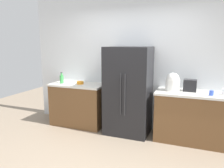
{
  "coord_description": "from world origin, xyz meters",
  "views": [
    {
      "loc": [
        1.22,
        -2.75,
        1.78
      ],
      "look_at": [
        0.0,
        0.39,
        1.14
      ],
      "focal_mm": 35.11,
      "sensor_mm": 36.0,
      "label": 1
    }
  ],
  "objects_px": {
    "rice_cooker": "(173,82)",
    "bowl_a": "(80,83)",
    "refrigerator": "(128,91)",
    "bottle_a": "(62,79)",
    "toaster": "(190,85)",
    "cup_a": "(211,93)"
  },
  "relations": [
    {
      "from": "rice_cooker",
      "to": "bowl_a",
      "type": "distance_m",
      "value": 1.91
    },
    {
      "from": "rice_cooker",
      "to": "bowl_a",
      "type": "height_order",
      "value": "rice_cooker"
    },
    {
      "from": "cup_a",
      "to": "bowl_a",
      "type": "xyz_separation_m",
      "value": [
        -2.55,
        0.11,
        -0.01
      ]
    },
    {
      "from": "toaster",
      "to": "bottle_a",
      "type": "xyz_separation_m",
      "value": [
        -2.61,
        -0.16,
        -0.01
      ]
    },
    {
      "from": "bowl_a",
      "to": "bottle_a",
      "type": "bearing_deg",
      "value": -170.8
    },
    {
      "from": "bottle_a",
      "to": "cup_a",
      "type": "relative_size",
      "value": 2.86
    },
    {
      "from": "refrigerator",
      "to": "bowl_a",
      "type": "height_order",
      "value": "refrigerator"
    },
    {
      "from": "refrigerator",
      "to": "bottle_a",
      "type": "relative_size",
      "value": 7.04
    },
    {
      "from": "bottle_a",
      "to": "rice_cooker",
      "type": "bearing_deg",
      "value": 2.72
    },
    {
      "from": "refrigerator",
      "to": "toaster",
      "type": "height_order",
      "value": "refrigerator"
    },
    {
      "from": "cup_a",
      "to": "bowl_a",
      "type": "relative_size",
      "value": 0.58
    },
    {
      "from": "refrigerator",
      "to": "bowl_a",
      "type": "xyz_separation_m",
      "value": [
        -1.07,
        0.02,
        0.09
      ]
    },
    {
      "from": "rice_cooker",
      "to": "bottle_a",
      "type": "relative_size",
      "value": 1.37
    },
    {
      "from": "toaster",
      "to": "cup_a",
      "type": "bearing_deg",
      "value": -30.92
    },
    {
      "from": "refrigerator",
      "to": "toaster",
      "type": "xyz_separation_m",
      "value": [
        1.13,
        0.11,
        0.17
      ]
    },
    {
      "from": "bottle_a",
      "to": "toaster",
      "type": "bearing_deg",
      "value": 3.59
    },
    {
      "from": "rice_cooker",
      "to": "bowl_a",
      "type": "xyz_separation_m",
      "value": [
        -1.9,
        -0.04,
        -0.13
      ]
    },
    {
      "from": "bottle_a",
      "to": "bowl_a",
      "type": "distance_m",
      "value": 0.42
    },
    {
      "from": "refrigerator",
      "to": "cup_a",
      "type": "relative_size",
      "value": 20.17
    },
    {
      "from": "toaster",
      "to": "bowl_a",
      "type": "xyz_separation_m",
      "value": [
        -2.2,
        -0.1,
        -0.08
      ]
    },
    {
      "from": "bottle_a",
      "to": "cup_a",
      "type": "distance_m",
      "value": 2.96
    },
    {
      "from": "toaster",
      "to": "bottle_a",
      "type": "bearing_deg",
      "value": -176.41
    }
  ]
}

